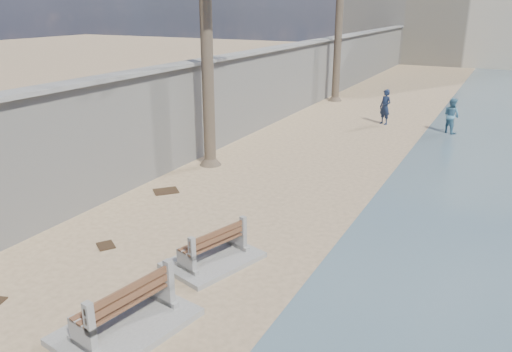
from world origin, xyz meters
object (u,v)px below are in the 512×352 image
(bench_far, at_px, (213,247))
(person_b, at_px, (452,114))
(person_a, at_px, (385,104))
(bench_near, at_px, (125,308))

(bench_far, distance_m, person_b, 15.58)
(bench_far, relative_size, person_a, 1.23)
(bench_near, xyz_separation_m, person_a, (0.20, 18.43, 0.54))
(bench_near, height_order, person_b, person_b)
(person_b, bearing_deg, person_a, 28.95)
(person_a, bearing_deg, person_b, 23.12)
(bench_far, bearing_deg, bench_near, -91.82)
(bench_near, relative_size, bench_far, 1.10)
(bench_near, relative_size, person_b, 1.48)
(bench_near, xyz_separation_m, bench_far, (0.09, 2.82, -0.06))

